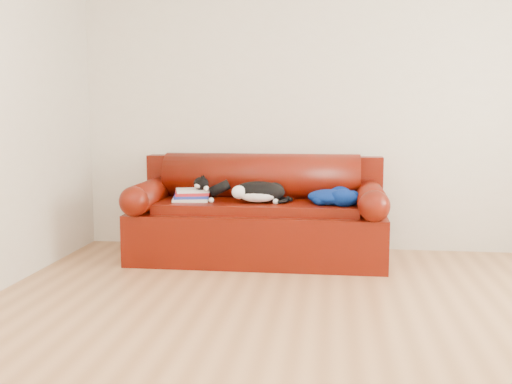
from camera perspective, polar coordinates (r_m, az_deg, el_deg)
ground at (r=3.65m, az=6.57°, el=-12.23°), size 4.50×4.50×0.00m
room_shell at (r=3.48m, az=9.10°, el=14.63°), size 4.52×4.02×2.61m
sofa_base at (r=5.07m, az=0.21°, el=-3.77°), size 2.10×0.90×0.50m
sofa_back at (r=5.25m, az=0.54°, el=0.00°), size 2.10×1.01×0.88m
book_stack at (r=5.04m, az=-6.15°, el=-0.29°), size 0.33×0.28×0.10m
cat at (r=4.89m, az=0.19°, el=-0.05°), size 0.63×0.35×0.22m
blanket at (r=4.87m, az=7.29°, el=-0.42°), size 0.48×0.49×0.14m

